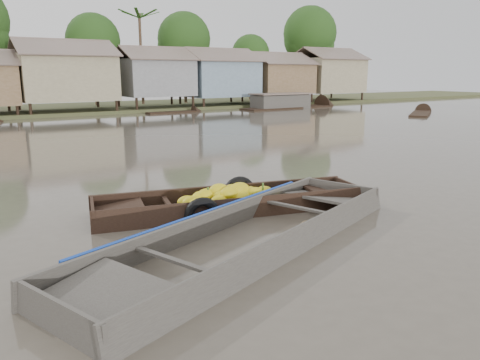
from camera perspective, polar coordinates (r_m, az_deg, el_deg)
ground at (r=9.51m, az=7.00°, el=-5.49°), size 120.00×120.00×0.00m
riverbank at (r=39.75m, az=-20.59°, el=12.27°), size 120.00×12.47×10.22m
banana_boat at (r=10.38m, az=-1.49°, el=-2.75°), size 6.20×2.88×0.86m
viewer_boat at (r=8.35m, az=0.85°, el=-7.61°), size 7.71×4.31×0.60m
distant_boats at (r=36.47m, az=-1.85°, el=8.57°), size 47.13×13.54×1.38m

